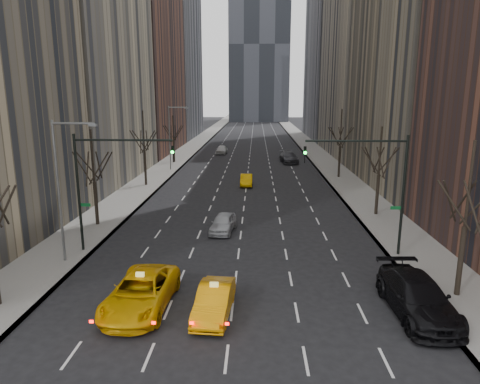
# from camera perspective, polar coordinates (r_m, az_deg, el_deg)

# --- Properties ---
(ground) EXTENTS (400.00, 400.00, 0.00)m
(ground) POSITION_cam_1_polar(r_m,az_deg,el_deg) (18.92, -1.81, -21.32)
(ground) COLOR black
(ground) RESTS_ON ground
(sidewalk_left) EXTENTS (4.50, 320.00, 0.15)m
(sidewalk_left) POSITION_cam_1_polar(r_m,az_deg,el_deg) (87.31, -6.70, 5.76)
(sidewalk_left) COLOR slate
(sidewalk_left) RESTS_ON ground
(sidewalk_right) EXTENTS (4.50, 320.00, 0.15)m
(sidewalk_right) POSITION_cam_1_polar(r_m,az_deg,el_deg) (86.98, 9.54, 5.65)
(sidewalk_right) COLOR slate
(sidewalk_right) RESTS_ON ground
(bld_left_far) EXTENTS (14.00, 28.00, 44.00)m
(bld_left_far) POSITION_cam_1_polar(r_m,az_deg,el_deg) (85.47, -14.08, 20.08)
(bld_left_far) COLOR brown
(bld_left_far) RESTS_ON ground
(bld_left_deep) EXTENTS (14.00, 30.00, 60.00)m
(bld_left_deep) POSITION_cam_1_polar(r_m,az_deg,el_deg) (115.54, -9.90, 22.27)
(bld_left_deep) COLOR slate
(bld_left_deep) RESTS_ON ground
(bld_right_far) EXTENTS (14.00, 28.00, 50.00)m
(bld_right_far) POSITION_cam_1_polar(r_m,az_deg,el_deg) (83.44, 17.60, 22.16)
(bld_right_far) COLOR tan
(bld_right_far) RESTS_ON ground
(bld_right_deep) EXTENTS (14.00, 30.00, 58.00)m
(bld_right_deep) POSITION_cam_1_polar(r_m,az_deg,el_deg) (113.98, 13.41, 21.74)
(bld_right_deep) COLOR slate
(bld_right_deep) RESTS_ON ground
(tree_lw_b) EXTENTS (3.36, 3.50, 7.82)m
(tree_lw_b) POSITION_cam_1_polar(r_m,az_deg,el_deg) (36.76, -18.83, 1.29)
(tree_lw_b) COLOR black
(tree_lw_b) RESTS_ON ground
(tree_lw_c) EXTENTS (3.36, 3.50, 8.74)m
(tree_lw_c) POSITION_cam_1_polar(r_m,az_deg,el_deg) (51.76, -12.61, 5.18)
(tree_lw_c) COLOR black
(tree_lw_c) RESTS_ON ground
(tree_lw_d) EXTENTS (3.36, 3.50, 7.36)m
(tree_lw_d) POSITION_cam_1_polar(r_m,az_deg,el_deg) (69.25, -8.84, 6.79)
(tree_lw_d) COLOR black
(tree_lw_d) RESTS_ON ground
(tree_rw_a) EXTENTS (3.36, 3.50, 8.28)m
(tree_rw_a) POSITION_cam_1_polar(r_m,az_deg,el_deg) (25.11, 27.76, -4.28)
(tree_rw_a) COLOR black
(tree_rw_a) RESTS_ON ground
(tree_rw_b) EXTENTS (3.36, 3.50, 7.82)m
(tree_rw_b) POSITION_cam_1_polar(r_m,az_deg,el_deg) (39.76, 17.99, 2.17)
(tree_rw_b) COLOR black
(tree_rw_b) RESTS_ON ground
(tree_rw_c) EXTENTS (3.36, 3.50, 8.74)m
(tree_rw_c) POSITION_cam_1_polar(r_m,az_deg,el_deg) (57.05, 13.20, 5.83)
(tree_rw_c) COLOR black
(tree_rw_c) RESTS_ON ground
(traffic_mast_left) EXTENTS (6.69, 0.39, 8.00)m
(traffic_mast_left) POSITION_cam_1_polar(r_m,az_deg,el_deg) (29.91, -17.93, 2.30)
(traffic_mast_left) COLOR black
(traffic_mast_left) RESTS_ON ground
(traffic_mast_right) EXTENTS (6.69, 0.39, 8.00)m
(traffic_mast_right) POSITION_cam_1_polar(r_m,az_deg,el_deg) (29.20, 17.97, 2.05)
(traffic_mast_right) COLOR black
(traffic_mast_right) RESTS_ON ground
(streetlight_near) EXTENTS (2.83, 0.22, 9.00)m
(streetlight_near) POSITION_cam_1_polar(r_m,az_deg,el_deg) (28.73, -22.54, 1.80)
(streetlight_near) COLOR slate
(streetlight_near) RESTS_ON ground
(streetlight_far) EXTENTS (2.83, 0.22, 9.00)m
(streetlight_far) POSITION_cam_1_polar(r_m,az_deg,el_deg) (62.00, -9.06, 8.01)
(streetlight_far) COLOR slate
(streetlight_far) RESTS_ON ground
(taxi_suv) EXTENTS (3.18, 6.38, 1.74)m
(taxi_suv) POSITION_cam_1_polar(r_m,az_deg,el_deg) (22.76, -13.08, -12.91)
(taxi_suv) COLOR #E9AA04
(taxi_suv) RESTS_ON ground
(taxi_sedan) EXTENTS (1.92, 4.65, 1.50)m
(taxi_sedan) POSITION_cam_1_polar(r_m,az_deg,el_deg) (21.69, -3.45, -14.28)
(taxi_sedan) COLOR orange
(taxi_sedan) RESTS_ON ground
(silver_sedan_ahead) EXTENTS (2.21, 4.40, 1.44)m
(silver_sedan_ahead) POSITION_cam_1_polar(r_m,az_deg,el_deg) (34.01, -2.27, -4.13)
(silver_sedan_ahead) COLOR #A3A6AB
(silver_sedan_ahead) RESTS_ON ground
(parked_suv_black) EXTENTS (2.86, 6.51, 1.86)m
(parked_suv_black) POSITION_cam_1_polar(r_m,az_deg,el_deg) (23.33, 22.56, -12.76)
(parked_suv_black) COLOR black
(parked_suv_black) RESTS_ON ground
(far_taxi) EXTENTS (1.41, 4.05, 1.33)m
(far_taxi) POSITION_cam_1_polar(r_m,az_deg,el_deg) (51.38, 0.86, 1.62)
(far_taxi) COLOR #EFAE05
(far_taxi) RESTS_ON ground
(far_suv_grey) EXTENTS (3.04, 6.16, 1.72)m
(far_suv_grey) POSITION_cam_1_polar(r_m,az_deg,el_deg) (69.32, 6.53, 4.62)
(far_suv_grey) COLOR #313137
(far_suv_grey) RESTS_ON ground
(far_car_white) EXTENTS (2.11, 4.68, 1.56)m
(far_car_white) POSITION_cam_1_polar(r_m,az_deg,el_deg) (79.54, -2.44, 5.67)
(far_car_white) COLOR silver
(far_car_white) RESTS_ON ground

